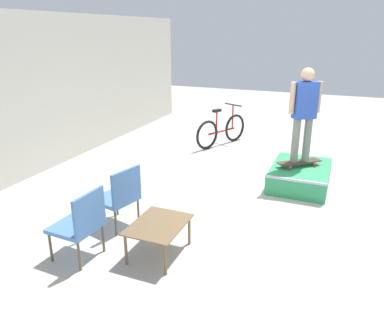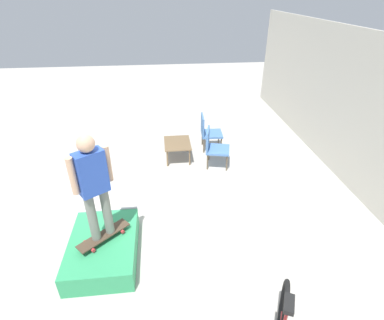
{
  "view_description": "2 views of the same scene",
  "coord_description": "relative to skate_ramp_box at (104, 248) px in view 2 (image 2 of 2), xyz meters",
  "views": [
    {
      "loc": [
        -5.26,
        -1.05,
        2.67
      ],
      "look_at": [
        -0.01,
        1.11,
        0.69
      ],
      "focal_mm": 35.0,
      "sensor_mm": 36.0,
      "label": 1
    },
    {
      "loc": [
        4.73,
        0.53,
        3.65
      ],
      "look_at": [
        -0.1,
        1.06,
        0.83
      ],
      "focal_mm": 28.0,
      "sensor_mm": 36.0,
      "label": 2
    }
  ],
  "objects": [
    {
      "name": "skate_ramp_box",
      "position": [
        0.0,
        0.0,
        0.0
      ],
      "size": [
        1.43,
        0.99,
        0.37
      ],
      "color": "#339E60",
      "rests_on": "ground_plane"
    },
    {
      "name": "patio_chair_right",
      "position": [
        -2.55,
        2.15,
        0.32
      ],
      "size": [
        0.63,
        0.63,
        0.9
      ],
      "rotation": [
        0.0,
        0.0,
        2.91
      ],
      "color": "brown",
      "rests_on": "ground_plane"
    },
    {
      "name": "patio_chair_left",
      "position": [
        -3.39,
        2.15,
        0.32
      ],
      "size": [
        0.55,
        0.55,
        0.9
      ],
      "rotation": [
        0.0,
        0.0,
        3.09
      ],
      "color": "brown",
      "rests_on": "ground_plane"
    },
    {
      "name": "coffee_table",
      "position": [
        -2.96,
        1.34,
        0.2
      ],
      "size": [
        0.8,
        0.62,
        0.42
      ],
      "color": "brown",
      "rests_on": "ground_plane"
    },
    {
      "name": "house_wall_back",
      "position": [
        -1.3,
        4.82,
        1.33
      ],
      "size": [
        12.0,
        0.06,
        3.0
      ],
      "color": "beige",
      "rests_on": "ground_plane"
    },
    {
      "name": "ground_plane",
      "position": [
        -1.3,
        0.46,
        -0.17
      ],
      "size": [
        24.0,
        24.0,
        0.0
      ],
      "primitive_type": "plane",
      "color": "#B7B2A8"
    },
    {
      "name": "person_skater",
      "position": [
        0.01,
        0.04,
        1.23
      ],
      "size": [
        0.38,
        0.49,
        1.64
      ],
      "rotation": [
        0.0,
        0.0,
        -0.98
      ],
      "color": "gray",
      "rests_on": "skateboard_on_ramp"
    },
    {
      "name": "skateboard_on_ramp",
      "position": [
        0.01,
        0.04,
        0.26
      ],
      "size": [
        0.69,
        0.75,
        0.07
      ],
      "rotation": [
        0.0,
        0.0,
        -0.85
      ],
      "color": "#473828",
      "rests_on": "skate_ramp_box"
    }
  ]
}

